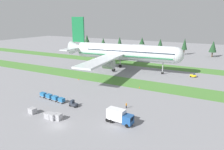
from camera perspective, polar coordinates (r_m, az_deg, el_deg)
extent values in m
plane|color=gray|center=(54.19, -14.34, -13.22)|extent=(400.00, 400.00, 0.00)
cube|color=#4C8438|center=(86.32, 4.18, -1.93)|extent=(320.00, 11.71, 0.01)
cube|color=#4C8438|center=(118.55, 11.20, 2.54)|extent=(320.00, 11.71, 0.01)
cylinder|color=silver|center=(103.86, 3.42, 6.26)|extent=(48.94, 11.95, 7.59)
sphere|color=silver|center=(98.57, 16.86, 5.16)|extent=(7.44, 7.44, 7.44)
cone|color=silver|center=(115.31, -9.22, 7.27)|extent=(8.89, 7.93, 7.21)
cube|color=#19703D|center=(104.08, 3.41, 5.54)|extent=(47.78, 12.00, 0.36)
cube|color=#283342|center=(102.78, 4.99, 6.67)|extent=(43.07, 11.49, 0.44)
cube|color=silver|center=(123.71, 5.26, 7.30)|extent=(10.60, 33.06, 0.68)
cylinder|color=#A3A3A8|center=(119.14, 5.04, 5.79)|extent=(5.09, 4.58, 4.17)
cube|color=silver|center=(86.87, -2.89, 4.00)|extent=(10.60, 33.06, 0.68)
cylinder|color=#A3A3A8|center=(91.24, -0.89, 2.96)|extent=(5.09, 4.58, 4.17)
cube|color=silver|center=(121.90, -6.95, 8.04)|extent=(5.36, 12.16, 0.48)
cube|color=silver|center=(108.13, -11.27, 6.96)|extent=(5.36, 12.16, 0.48)
cube|color=#19703D|center=(114.11, -9.17, 12.07)|extent=(6.96, 1.44, 12.90)
cylinder|color=#A3A3A8|center=(100.16, 13.63, 2.66)|extent=(0.44, 0.44, 7.56)
cylinder|color=black|center=(101.02, 13.50, 0.57)|extent=(1.23, 0.53, 1.20)
cylinder|color=#A3A3A8|center=(110.24, 2.24, 4.27)|extent=(0.44, 0.44, 7.31)
cylinder|color=black|center=(110.98, 2.22, 2.42)|extent=(1.75, 0.75, 1.70)
cylinder|color=#A3A3A8|center=(101.93, 0.42, 3.38)|extent=(0.44, 0.44, 7.31)
cylinder|color=black|center=(102.74, 0.42, 1.39)|extent=(1.75, 0.75, 1.70)
cube|color=#2D333D|center=(63.77, -10.38, -7.83)|extent=(2.72, 1.57, 0.77)
cube|color=#283342|center=(63.71, -10.67, -7.05)|extent=(0.81, 1.16, 0.90)
cylinder|color=black|center=(63.69, -9.43, -8.19)|extent=(0.62, 0.26, 0.60)
cylinder|color=black|center=(62.97, -10.12, -8.50)|extent=(0.62, 0.26, 0.60)
cylinder|color=black|center=(64.88, -10.61, -7.80)|extent=(0.62, 0.26, 0.60)
cylinder|color=black|center=(64.17, -11.30, -8.10)|extent=(0.62, 0.26, 0.60)
cube|color=#A3A3A8|center=(67.34, -13.50, -7.00)|extent=(2.35, 1.72, 0.10)
cube|color=#23669E|center=(67.12, -13.54, -6.53)|extent=(2.06, 1.52, 1.10)
cylinder|color=black|center=(67.26, -12.57, -7.16)|extent=(0.41, 0.16, 0.40)
cylinder|color=black|center=(66.41, -13.44, -7.51)|extent=(0.41, 0.16, 0.40)
cylinder|color=black|center=(68.42, -13.55, -6.83)|extent=(0.41, 0.16, 0.40)
cylinder|color=black|center=(67.58, -14.41, -7.17)|extent=(0.41, 0.16, 0.40)
cube|color=#A3A3A8|center=(69.39, -15.14, -6.44)|extent=(2.35, 1.72, 0.10)
cube|color=#23669E|center=(69.18, -15.17, -5.98)|extent=(2.06, 1.52, 1.10)
cylinder|color=black|center=(69.28, -14.24, -6.59)|extent=(0.41, 0.16, 0.40)
cylinder|color=black|center=(68.45, -15.10, -6.92)|extent=(0.41, 0.16, 0.40)
cylinder|color=black|center=(70.47, -15.15, -6.28)|extent=(0.41, 0.16, 0.40)
cylinder|color=black|center=(69.66, -16.01, -6.60)|extent=(0.41, 0.16, 0.40)
cube|color=#A3A3A8|center=(71.50, -16.67, -5.91)|extent=(2.35, 1.72, 0.10)
cube|color=#23669E|center=(71.29, -16.71, -5.46)|extent=(2.06, 1.52, 1.10)
cylinder|color=black|center=(71.36, -15.80, -6.05)|extent=(0.41, 0.16, 0.40)
cylinder|color=black|center=(70.56, -16.66, -6.37)|extent=(0.41, 0.16, 0.40)
cylinder|color=black|center=(72.59, -16.66, -5.76)|extent=(0.41, 0.16, 0.40)
cylinder|color=black|center=(71.80, -17.51, -6.06)|extent=(0.41, 0.16, 0.40)
cube|color=#A3A3A8|center=(73.67, -18.11, -5.40)|extent=(2.35, 1.72, 0.10)
cube|color=#23669E|center=(73.47, -18.15, -4.96)|extent=(2.06, 1.52, 1.10)
cylinder|color=black|center=(73.50, -17.27, -5.54)|extent=(0.41, 0.16, 0.40)
cylinder|color=black|center=(72.72, -18.12, -5.84)|extent=(0.41, 0.16, 0.40)
cylinder|color=black|center=(74.75, -18.08, -5.26)|extent=(0.41, 0.16, 0.40)
cylinder|color=black|center=(73.99, -18.92, -5.55)|extent=(0.41, 0.16, 0.40)
cube|color=#1E4C8E|center=(52.14, 4.40, -11.98)|extent=(2.32, 2.42, 2.20)
cube|color=#283342|center=(51.53, 5.48, -11.80)|extent=(0.19, 2.07, 0.97)
cube|color=silver|center=(53.30, 1.15, -10.58)|extent=(4.62, 2.54, 2.80)
cylinder|color=black|center=(53.36, 5.09, -12.65)|extent=(0.98, 0.35, 0.96)
cylinder|color=black|center=(51.78, 4.08, -13.55)|extent=(0.98, 0.35, 0.96)
cylinder|color=black|center=(55.23, 0.85, -11.57)|extent=(0.98, 0.35, 0.96)
cylinder|color=black|center=(53.70, -0.26, -12.40)|extent=(0.98, 0.35, 0.96)
cylinder|color=black|center=(55.75, -0.17, -11.30)|extent=(0.98, 0.35, 0.96)
cylinder|color=black|center=(54.23, -1.30, -12.11)|extent=(0.98, 0.35, 0.96)
cube|color=yellow|center=(99.85, 21.11, -0.16)|extent=(2.71, 1.53, 0.77)
cube|color=#283342|center=(99.64, 21.38, 0.28)|extent=(0.80, 1.15, 0.90)
cylinder|color=black|center=(99.43, 20.56, -0.40)|extent=(0.62, 0.25, 0.60)
cylinder|color=black|center=(100.49, 20.59, -0.24)|extent=(0.62, 0.25, 0.60)
cylinder|color=black|center=(99.40, 21.60, -0.51)|extent=(0.62, 0.25, 0.60)
cylinder|color=black|center=(100.46, 21.62, -0.35)|extent=(0.62, 0.25, 0.60)
cylinder|color=black|center=(61.80, 3.83, -8.63)|extent=(0.18, 0.18, 0.85)
cylinder|color=black|center=(61.97, 3.94, -8.56)|extent=(0.18, 0.18, 0.85)
cylinder|color=orange|center=(61.59, 3.90, -7.97)|extent=(0.36, 0.36, 0.62)
sphere|color=tan|center=(61.41, 3.91, -7.58)|extent=(0.24, 0.24, 0.24)
cylinder|color=orange|center=(61.42, 3.79, -8.07)|extent=(0.10, 0.10, 0.58)
cylinder|color=orange|center=(61.79, 4.01, -7.93)|extent=(0.10, 0.10, 0.58)
cylinder|color=black|center=(54.75, 3.49, -11.92)|extent=(0.18, 0.18, 0.85)
cylinder|color=black|center=(54.55, 3.49, -12.02)|extent=(0.18, 0.18, 0.85)
cylinder|color=orange|center=(54.32, 3.50, -11.28)|extent=(0.36, 0.36, 0.62)
sphere|color=tan|center=(54.12, 3.51, -10.85)|extent=(0.24, 0.24, 0.24)
cylinder|color=orange|center=(54.54, 3.50, -11.20)|extent=(0.10, 0.10, 0.58)
cylinder|color=orange|center=(54.13, 3.50, -11.42)|extent=(0.10, 0.10, 0.58)
cube|color=#A3A3A8|center=(62.50, -20.75, -9.03)|extent=(2.18, 1.83, 1.52)
cube|color=#A3A3A8|center=(57.38, -15.93, -10.74)|extent=(2.05, 1.66, 1.64)
cube|color=#A3A3A8|center=(58.19, -16.79, -10.48)|extent=(2.17, 1.82, 1.55)
cube|color=#A3A3A8|center=(56.93, -14.52, -10.87)|extent=(2.08, 1.70, 1.61)
cone|color=orange|center=(79.62, 7.44, -3.30)|extent=(0.44, 0.44, 0.55)
cone|color=orange|center=(90.26, -9.02, -1.15)|extent=(0.44, 0.44, 0.52)
cylinder|color=#4C3823|center=(195.03, -6.76, 8.01)|extent=(0.70, 0.70, 2.75)
cone|color=#1E4223|center=(194.43, -6.81, 9.62)|extent=(5.18, 5.18, 8.25)
cylinder|color=#4C3823|center=(182.29, -2.38, 7.61)|extent=(0.70, 0.70, 2.79)
cone|color=#1E4223|center=(181.74, -2.39, 9.05)|extent=(4.19, 4.19, 6.42)
cylinder|color=#4C3823|center=(175.08, 2.07, 7.40)|extent=(0.70, 0.70, 3.40)
cone|color=#1E4223|center=(174.45, 2.08, 9.13)|extent=(4.15, 4.15, 7.21)
cylinder|color=#4C3823|center=(168.99, 8.06, 6.91)|extent=(0.70, 0.70, 2.99)
cone|color=#1E4223|center=(168.31, 8.12, 8.74)|extent=(6.13, 6.13, 7.85)
cylinder|color=#4C3823|center=(163.02, 12.83, 6.38)|extent=(0.70, 0.70, 2.94)
cone|color=#1E4223|center=(162.33, 12.94, 8.21)|extent=(4.98, 4.98, 7.60)
cylinder|color=#4C3823|center=(159.64, 18.90, 5.88)|extent=(0.70, 0.70, 3.61)
cone|color=#1E4223|center=(158.88, 19.08, 7.96)|extent=(3.95, 3.95, 8.06)
cylinder|color=#4C3823|center=(157.05, 25.50, 5.03)|extent=(0.70, 0.70, 3.34)
cone|color=#1E4223|center=(156.32, 25.73, 7.00)|extent=(4.91, 4.91, 7.58)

